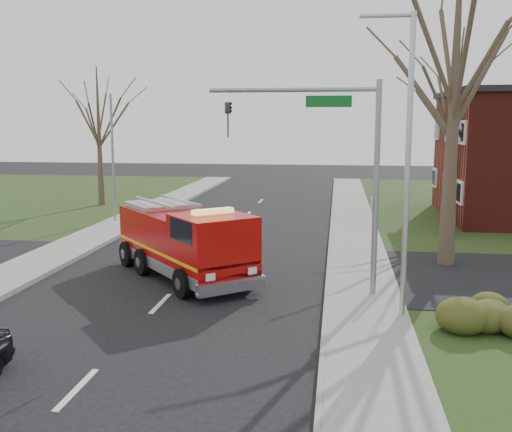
# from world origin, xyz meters

# --- Properties ---
(ground) EXTENTS (120.00, 120.00, 0.00)m
(ground) POSITION_xyz_m (0.00, 0.00, 0.00)
(ground) COLOR black
(ground) RESTS_ON ground
(sidewalk_right) EXTENTS (2.40, 80.00, 0.15)m
(sidewalk_right) POSITION_xyz_m (6.20, 0.00, 0.07)
(sidewalk_right) COLOR gray
(sidewalk_right) RESTS_ON ground
(health_center_sign) EXTENTS (0.12, 2.00, 1.40)m
(health_center_sign) POSITION_xyz_m (10.50, 12.50, 0.88)
(health_center_sign) COLOR #501312
(health_center_sign) RESTS_ON ground
(hedge_corner) EXTENTS (2.80, 2.00, 0.90)m
(hedge_corner) POSITION_xyz_m (9.00, -1.00, 0.58)
(hedge_corner) COLOR #323D16
(hedge_corner) RESTS_ON lawn_right
(bare_tree_near) EXTENTS (6.00, 6.00, 12.00)m
(bare_tree_near) POSITION_xyz_m (9.50, 6.00, 7.41)
(bare_tree_near) COLOR #403426
(bare_tree_near) RESTS_ON ground
(bare_tree_far) EXTENTS (5.25, 5.25, 10.50)m
(bare_tree_far) POSITION_xyz_m (11.00, 15.00, 6.49)
(bare_tree_far) COLOR #403426
(bare_tree_far) RESTS_ON ground
(bare_tree_left) EXTENTS (4.50, 4.50, 9.00)m
(bare_tree_left) POSITION_xyz_m (-10.00, 20.00, 5.56)
(bare_tree_left) COLOR #403426
(bare_tree_left) RESTS_ON ground
(traffic_signal_mast) EXTENTS (5.29, 0.18, 6.80)m
(traffic_signal_mast) POSITION_xyz_m (5.21, 1.50, 4.71)
(traffic_signal_mast) COLOR gray
(traffic_signal_mast) RESTS_ON ground
(streetlight_pole) EXTENTS (1.48, 0.16, 8.40)m
(streetlight_pole) POSITION_xyz_m (7.14, -0.50, 4.55)
(streetlight_pole) COLOR #B7BABF
(streetlight_pole) RESTS_ON ground
(utility_pole_far) EXTENTS (0.14, 0.14, 7.00)m
(utility_pole_far) POSITION_xyz_m (-6.80, 14.00, 3.50)
(utility_pole_far) COLOR gray
(utility_pole_far) RESTS_ON ground
(fire_engine) EXTENTS (6.18, 6.75, 2.76)m
(fire_engine) POSITION_xyz_m (-0.03, 3.14, 1.25)
(fire_engine) COLOR #A70907
(fire_engine) RESTS_ON ground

